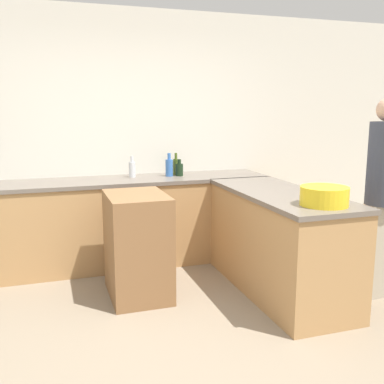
# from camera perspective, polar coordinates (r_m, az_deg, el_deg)

# --- Properties ---
(ground_plane) EXTENTS (14.00, 14.00, 0.00)m
(ground_plane) POSITION_cam_1_polar(r_m,az_deg,el_deg) (3.33, -1.50, -19.05)
(ground_plane) COLOR gray
(wall_back) EXTENTS (8.00, 0.06, 2.70)m
(wall_back) POSITION_cam_1_polar(r_m,az_deg,el_deg) (5.04, -8.81, 7.10)
(wall_back) COLOR silver
(wall_back) RESTS_ON ground_plane
(counter_back) EXTENTS (2.96, 0.65, 0.92)m
(counter_back) POSITION_cam_1_polar(r_m,az_deg,el_deg) (4.84, -7.84, -3.67)
(counter_back) COLOR tan
(counter_back) RESTS_ON ground_plane
(counter_peninsula) EXTENTS (0.69, 1.74, 0.92)m
(counter_peninsula) POSITION_cam_1_polar(r_m,az_deg,el_deg) (4.15, 10.93, -6.21)
(counter_peninsula) COLOR tan
(counter_peninsula) RESTS_ON ground_plane
(island_table) EXTENTS (0.51, 0.69, 0.92)m
(island_table) POSITION_cam_1_polar(r_m,az_deg,el_deg) (4.00, -6.94, -6.76)
(island_table) COLOR brown
(island_table) RESTS_ON ground_plane
(mixing_bowl) EXTENTS (0.36, 0.36, 0.15)m
(mixing_bowl) POSITION_cam_1_polar(r_m,az_deg,el_deg) (3.54, 16.45, -0.49)
(mixing_bowl) COLOR yellow
(mixing_bowl) RESTS_ON counter_peninsula
(olive_oil_bottle) EXTENTS (0.07, 0.07, 0.24)m
(olive_oil_bottle) POSITION_cam_1_polar(r_m,az_deg,el_deg) (4.97, -2.05, 3.30)
(olive_oil_bottle) COLOR #475B1E
(olive_oil_bottle) RESTS_ON counter_back
(water_bottle_blue) EXTENTS (0.08, 0.08, 0.25)m
(water_bottle_blue) POSITION_cam_1_polar(r_m,az_deg,el_deg) (4.86, -2.91, 3.18)
(water_bottle_blue) COLOR #386BB7
(water_bottle_blue) RESTS_ON counter_back
(wine_bottle_dark) EXTENTS (0.08, 0.08, 0.18)m
(wine_bottle_dark) POSITION_cam_1_polar(r_m,az_deg,el_deg) (4.88, -1.62, 2.91)
(wine_bottle_dark) COLOR black
(wine_bottle_dark) RESTS_ON counter_back
(vinegar_bottle_clear) EXTENTS (0.07, 0.07, 0.23)m
(vinegar_bottle_clear) POSITION_cam_1_polar(r_m,az_deg,el_deg) (4.83, -7.61, 2.93)
(vinegar_bottle_clear) COLOR silver
(vinegar_bottle_clear) RESTS_ON counter_back
(person_at_peninsula) EXTENTS (0.28, 0.28, 1.74)m
(person_at_peninsula) POSITION_cam_1_polar(r_m,az_deg,el_deg) (4.17, 23.02, 0.27)
(person_at_peninsula) COLOR #ADA38E
(person_at_peninsula) RESTS_ON ground_plane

